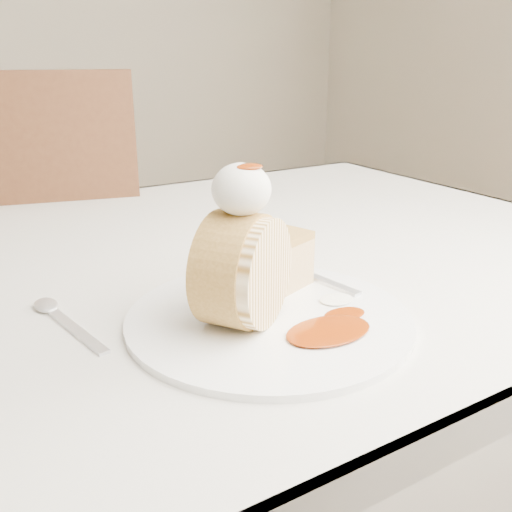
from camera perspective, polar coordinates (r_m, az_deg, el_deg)
table at (r=0.82m, az=-8.97°, el=-6.53°), size 1.40×0.90×0.75m
chair_far at (r=1.34m, az=-21.52°, el=-1.46°), size 0.57×0.57×0.99m
plate at (r=0.61m, az=1.30°, el=-6.22°), size 0.38×0.38×0.01m
roulade_slice at (r=0.57m, az=-1.30°, el=-1.43°), size 0.13×0.11×0.11m
cake_chunk at (r=0.67m, az=2.07°, el=-0.66°), size 0.08×0.08×0.06m
whipped_cream at (r=0.55m, az=-1.47°, el=6.67°), size 0.06×0.06×0.05m
caramel_drizzle at (r=0.54m, az=-0.78°, el=9.58°), size 0.03×0.02×0.01m
caramel_pool at (r=0.57m, az=7.25°, el=-7.41°), size 0.11×0.09×0.00m
fork at (r=0.70m, az=6.17°, el=-2.25°), size 0.05×0.18×0.00m
spoon at (r=0.61m, az=-17.44°, el=-7.18°), size 0.05×0.15×0.00m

